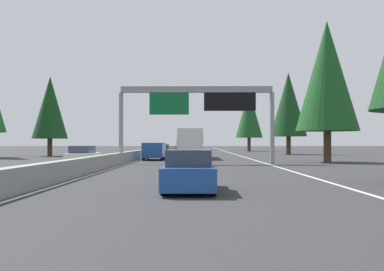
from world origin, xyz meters
TOP-DOWN VIEW (x-y plane):
  - ground_plane at (60.00, 0.00)m, footprint 320.00×320.00m
  - median_barrier at (80.00, 0.30)m, footprint 180.00×0.56m
  - shoulder_stripe_right at (70.00, -11.52)m, footprint 160.00×0.16m
  - shoulder_stripe_median at (70.00, -0.25)m, footprint 160.00×0.16m
  - sign_gantry_overhead at (34.84, -6.04)m, footprint 0.50×12.68m
  - sedan_mid_left at (13.74, -5.55)m, footprint 4.40×1.80m
  - minivan_near_center at (42.84, -1.71)m, footprint 5.00×1.95m
  - sedan_far_center at (58.31, -1.55)m, footprint 4.40×1.80m
  - pickup_mid_right at (118.34, -1.56)m, footprint 5.60×2.00m
  - bus_mid_center at (47.68, -5.25)m, footprint 11.50×2.55m
  - oncoming_near at (32.78, 2.89)m, footprint 4.40×1.80m
  - conifer_right_near at (37.54, -17.26)m, footprint 5.45×5.45m
  - conifer_right_mid at (63.81, -19.20)m, footprint 5.23×5.23m
  - conifer_right_far at (89.13, -16.47)m, footprint 5.39×5.39m
  - conifer_left_mid at (55.26, 12.58)m, footprint 4.44×4.44m

SIDE VIEW (x-z plane):
  - ground_plane at x=60.00m, z-range 0.00..0.00m
  - shoulder_stripe_right at x=70.00m, z-range 0.00..0.01m
  - shoulder_stripe_median at x=70.00m, z-range 0.00..0.01m
  - median_barrier at x=80.00m, z-range 0.00..0.90m
  - sedan_mid_left at x=13.74m, z-range -0.05..1.42m
  - sedan_far_center at x=58.31m, z-range -0.05..1.42m
  - oncoming_near at x=32.78m, z-range -0.05..1.42m
  - pickup_mid_right at x=118.34m, z-range -0.02..1.84m
  - minivan_near_center at x=42.84m, z-range 0.11..1.80m
  - bus_mid_center at x=47.68m, z-range 0.17..3.27m
  - sign_gantry_overhead at x=34.84m, z-range 1.86..8.15m
  - conifer_left_mid at x=55.26m, z-range 1.08..11.17m
  - conifer_right_mid at x=63.81m, z-range 1.28..13.16m
  - conifer_right_far at x=89.13m, z-range 1.32..13.58m
  - conifer_right_near at x=37.54m, z-range 1.34..13.71m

